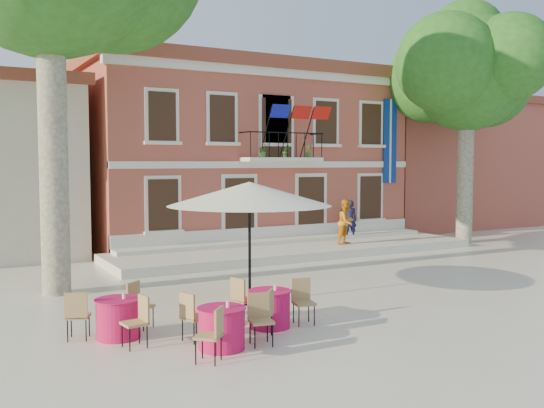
{
  "coord_description": "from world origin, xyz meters",
  "views": [
    {
      "loc": [
        -9.57,
        -14.54,
        3.41
      ],
      "look_at": [
        0.43,
        3.5,
        1.97
      ],
      "focal_mm": 40.0,
      "sensor_mm": 36.0,
      "label": 1
    }
  ],
  "objects": [
    {
      "name": "ground",
      "position": [
        0.0,
        0.0,
        0.0
      ],
      "size": [
        90.0,
        90.0,
        0.0
      ],
      "primitive_type": "plane",
      "color": "beige",
      "rests_on": "ground"
    },
    {
      "name": "main_building",
      "position": [
        2.0,
        9.99,
        3.78
      ],
      "size": [
        13.5,
        9.59,
        7.5
      ],
      "color": "#B14840",
      "rests_on": "ground"
    },
    {
      "name": "neighbor_east",
      "position": [
        14.0,
        11.0,
        3.22
      ],
      "size": [
        9.4,
        9.4,
        6.4
      ],
      "color": "#B14840",
      "rests_on": "ground"
    },
    {
      "name": "terrace",
      "position": [
        2.0,
        4.4,
        0.15
      ],
      "size": [
        14.0,
        3.4,
        0.3
      ],
      "primitive_type": "cube",
      "color": "silver",
      "rests_on": "ground"
    },
    {
      "name": "plane_tree_east",
      "position": [
        9.85,
        3.76,
        7.04
      ],
      "size": [
        4.87,
        4.87,
        9.56
      ],
      "color": "#A59E84",
      "rests_on": "ground"
    },
    {
      "name": "patio_umbrella",
      "position": [
        -3.03,
        -1.62,
        2.64
      ],
      "size": [
        3.95,
        3.95,
        2.93
      ],
      "color": "black",
      "rests_on": "ground"
    },
    {
      "name": "pedestrian_navy",
      "position": [
        5.06,
        5.32,
        1.08
      ],
      "size": [
        0.67,
        0.57,
        1.56
      ],
      "primitive_type": "imported",
      "rotation": [
        0.0,
        0.0,
        2.74
      ],
      "color": "#101135",
      "rests_on": "terrace"
    },
    {
      "name": "pedestrian_orange",
      "position": [
        3.89,
        3.96,
        1.15
      ],
      "size": [
        1.01,
        0.91,
        1.7
      ],
      "primitive_type": "imported",
      "rotation": [
        0.0,
        0.0,
        0.38
      ],
      "color": "orange",
      "rests_on": "terrace"
    },
    {
      "name": "cafe_table_0",
      "position": [
        -6.59,
        -3.01,
        0.43
      ],
      "size": [
        1.86,
        1.73,
        0.95
      ],
      "color": "#C21253",
      "rests_on": "ground"
    },
    {
      "name": "cafe_table_1",
      "position": [
        -3.65,
        -3.76,
        0.43
      ],
      "size": [
        1.78,
        1.83,
        0.95
      ],
      "color": "#C21253",
      "rests_on": "ground"
    },
    {
      "name": "cafe_table_2",
      "position": [
        -5.12,
        -4.62,
        0.43
      ],
      "size": [
        1.78,
        1.83,
        0.95
      ],
      "color": "#C21253",
      "rests_on": "ground"
    }
  ]
}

